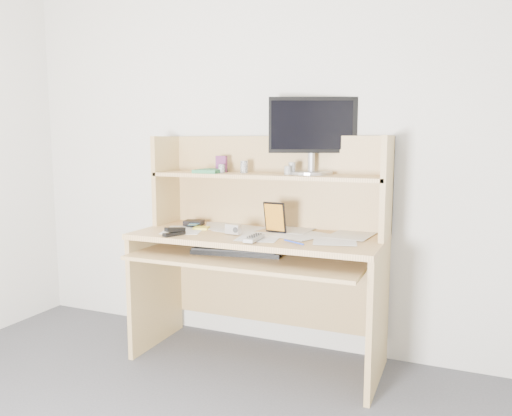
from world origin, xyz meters
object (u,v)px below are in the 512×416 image
at_px(tv_remote, 254,238).
at_px(game_case, 275,217).
at_px(desk, 262,241).
at_px(keyboard, 238,250).
at_px(monitor, 312,133).

bearing_deg(tv_remote, game_case, 80.55).
bearing_deg(game_case, desk, 163.99).
height_order(desk, keyboard, desk).
bearing_deg(game_case, tv_remote, -92.01).
distance_m(desk, monitor, 0.68).
distance_m(tv_remote, monitor, 0.71).
bearing_deg(tv_remote, desk, 100.53).
height_order(keyboard, game_case, game_case).
xyz_separation_m(desk, game_case, (0.09, -0.03, 0.15)).
distance_m(tv_remote, game_case, 0.25).
distance_m(keyboard, monitor, 0.79).
xyz_separation_m(desk, tv_remote, (0.06, -0.27, 0.07)).
bearing_deg(game_case, monitor, 54.11).
height_order(keyboard, tv_remote, tv_remote).
bearing_deg(game_case, keyboard, -137.06).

